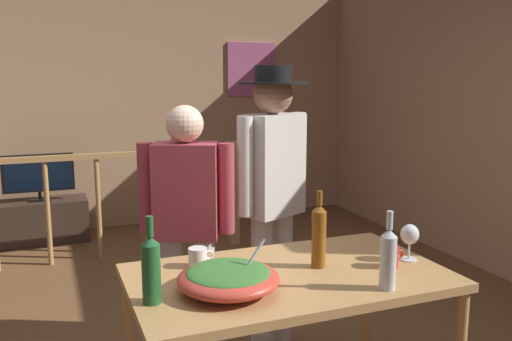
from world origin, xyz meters
name	(u,v)px	position (x,y,z in m)	size (l,w,h in m)	color
back_wall	(118,105)	(0.00, 3.35, 1.35)	(5.54, 0.10, 2.70)	tan
side_wall_right	(474,112)	(2.77, 1.01, 1.35)	(0.10, 5.03, 2.70)	tan
framed_picture	(251,69)	(1.55, 3.29, 1.74)	(0.59, 0.03, 0.62)	#B75A85
stair_railing	(101,191)	(-0.33, 2.24, 0.64)	(3.55, 0.10, 1.03)	#B2844C
tv_console	(42,221)	(-0.85, 3.00, 0.21)	(0.90, 0.40, 0.43)	#38281E
flat_screen_tv	(38,174)	(-0.85, 2.97, 0.71)	(0.68, 0.12, 0.47)	black
serving_table	(288,289)	(0.21, -0.62, 0.71)	(1.42, 0.83, 0.79)	#B2844C
salad_bowl	(228,277)	(-0.10, -0.71, 0.85)	(0.43, 0.43, 0.22)	#CC3D2D
wine_glass	(410,236)	(0.83, -0.67, 0.91)	(0.09, 0.09, 0.18)	silver
wine_bottle_clear	(388,258)	(0.52, -0.94, 0.92)	(0.07, 0.07, 0.34)	silver
wine_bottle_green	(151,268)	(-0.42, -0.72, 0.93)	(0.07, 0.07, 0.35)	#1E5628
wine_bottle_amber	(319,235)	(0.38, -0.60, 0.94)	(0.07, 0.07, 0.36)	brown
mug_white	(198,257)	(-0.14, -0.39, 0.83)	(0.12, 0.09, 0.09)	white
mug_red	(390,257)	(0.69, -0.72, 0.84)	(0.12, 0.08, 0.10)	#B7332D
person_standing_left	(187,217)	(-0.05, 0.18, 0.88)	(0.51, 0.34, 1.51)	beige
person_standing_right	(273,183)	(0.48, 0.18, 1.03)	(0.51, 0.42, 1.73)	beige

